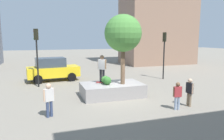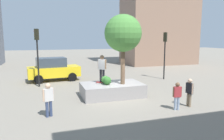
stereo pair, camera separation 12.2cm
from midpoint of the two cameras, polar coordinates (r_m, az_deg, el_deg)
The scene contains 14 objects.
ground_plane at distance 13.80m, azimuth 1.63°, elevation -7.38°, with size 120.00×120.00×0.00m, color gray.
planter_ledge at distance 13.96m, azimuth 0.25°, elevation -5.38°, with size 3.98×2.38×0.85m, color gray.
plaza_tree at distance 13.45m, azimuth 3.28°, elevation 9.82°, with size 2.36×2.36×4.45m.
boxwood_shrub at distance 13.88m, azimuth -1.65°, elevation -2.59°, with size 0.51×0.51×0.51m, color #3D7A33.
hedge_clump at distance 13.47m, azimuth -1.08°, elevation -2.90°, with size 0.53×0.53×0.53m, color #2D6628.
skateboard at distance 13.97m, azimuth -2.44°, elevation -3.35°, with size 0.81×0.53×0.07m.
skateboarder at distance 13.79m, azimuth -2.46°, elevation 0.92°, with size 0.49×0.47×1.79m.
taxi_cab at distance 19.61m, azimuth -15.47°, elevation 0.26°, with size 4.65×2.48×2.08m.
traffic_light_corner at distance 20.02m, azimuth 14.33°, elevation 5.95°, with size 0.37×0.37×4.33m.
traffic_light_median at distance 17.27m, azimuth -19.45°, elevation 5.73°, with size 0.37×0.36×4.51m.
bystander_watching at distance 10.66m, azimuth -16.54°, elevation -7.17°, with size 0.52×0.37×1.67m.
passerby_with_bag at distance 11.74m, azimuth 17.54°, elevation -6.26°, with size 0.51×0.23×1.50m.
pedestrian_crossing at distance 12.55m, azimuth 20.52°, elevation -5.22°, with size 0.25×0.54×1.59m.
brick_midrise at distance 33.00m, azimuth 12.72°, elevation 15.44°, with size 10.21×6.12×15.69m, color #8C6B56.
Camera 2 is at (-4.35, -12.53, 3.80)m, focal length 33.72 mm.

